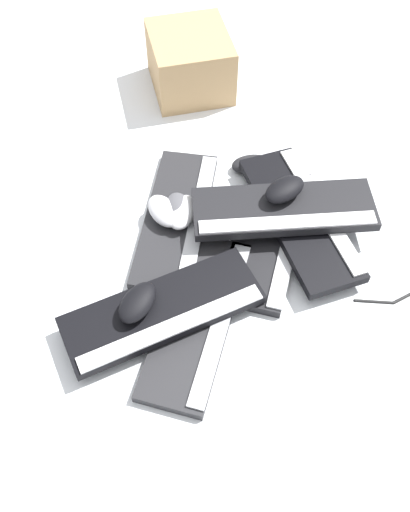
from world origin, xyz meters
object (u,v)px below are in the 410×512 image
object	(u,v)px
keyboard_5	(284,210)
keyboard_2	(198,318)
keyboard_1	(177,218)
keyboard_4	(163,311)
mouse_3	(138,302)
mouse_1	(179,210)
mouse_5	(182,212)
mouse_4	(164,211)
keyboard_0	(268,234)
mouse_2	(285,189)
keyboard_3	(301,217)
cardboard_box	(190,62)
mouse_0	(252,165)

from	to	relation	value
keyboard_5	keyboard_2	bearing A→B (deg)	-144.74
keyboard_1	keyboard_4	world-z (taller)	keyboard_4
mouse_3	mouse_1	bearing A→B (deg)	-167.74
mouse_5	mouse_3	bearing A→B (deg)	176.17
keyboard_2	mouse_4	distance (m)	0.30
mouse_3	keyboard_5	bearing A→B (deg)	156.34
keyboard_0	mouse_2	bearing A→B (deg)	43.33
mouse_5	keyboard_2	bearing A→B (deg)	-157.67
keyboard_5	mouse_1	bearing A→B (deg)	158.69
mouse_1	mouse_2	distance (m)	0.26
mouse_1	mouse_2	xyz separation A→B (m)	(0.25, -0.06, 0.06)
keyboard_1	mouse_4	size ratio (longest dim) A/B	4.20
mouse_2	mouse_5	world-z (taller)	mouse_2
keyboard_0	keyboard_3	xyz separation A→B (m)	(0.09, 0.01, 0.03)
keyboard_2	cardboard_box	distance (m)	0.83
keyboard_1	mouse_5	xyz separation A→B (m)	(0.01, -0.01, 0.04)
keyboard_2	keyboard_3	world-z (taller)	keyboard_3
mouse_1	mouse_3	xyz separation A→B (m)	(-0.16, -0.25, 0.03)
mouse_0	cardboard_box	size ratio (longest dim) A/B	0.45
keyboard_1	mouse_0	world-z (taller)	mouse_0
keyboard_1	mouse_2	distance (m)	0.28
mouse_5	mouse_4	bearing A→B (deg)	99.12
mouse_1	keyboard_2	bearing A→B (deg)	175.43
mouse_0	keyboard_2	bearing A→B (deg)	-115.63
keyboard_2	mouse_3	xyz separation A→B (m)	(-0.12, 0.04, 0.07)
keyboard_0	mouse_2	world-z (taller)	mouse_2
keyboard_4	keyboard_3	bearing A→B (deg)	22.44
mouse_3	cardboard_box	xyz separation A→B (m)	(0.33, 0.76, 0.01)
keyboard_0	mouse_4	world-z (taller)	mouse_4
keyboard_2	keyboard_4	distance (m)	0.08
keyboard_2	keyboard_4	xyz separation A→B (m)	(-0.07, 0.02, 0.03)
mouse_1	cardboard_box	bearing A→B (deg)	-16.18
cardboard_box	mouse_0	bearing A→B (deg)	-80.99
keyboard_4	keyboard_0	bearing A→B (deg)	26.84
keyboard_5	mouse_0	xyz separation A→B (m)	(-0.00, 0.21, -0.05)
keyboard_3	keyboard_4	world-z (taller)	same
mouse_3	mouse_5	xyz separation A→B (m)	(0.16, 0.24, -0.03)
mouse_0	mouse_5	xyz separation A→B (m)	(-0.23, -0.13, 0.03)
keyboard_5	keyboard_3	bearing A→B (deg)	-12.26
keyboard_5	mouse_3	xyz separation A→B (m)	(-0.40, -0.16, 0.01)
keyboard_4	mouse_0	bearing A→B (deg)	48.28
keyboard_2	mouse_1	size ratio (longest dim) A/B	4.11
keyboard_4	mouse_3	bearing A→B (deg)	163.33
mouse_0	keyboard_0	bearing A→B (deg)	-91.66
keyboard_1	keyboard_5	world-z (taller)	keyboard_5
keyboard_3	mouse_0	world-z (taller)	keyboard_3
keyboard_5	cardboard_box	distance (m)	0.61
mouse_2	mouse_4	bearing A→B (deg)	145.53
keyboard_4	cardboard_box	xyz separation A→B (m)	(0.28, 0.77, 0.04)
mouse_0	keyboard_4	bearing A→B (deg)	-123.83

